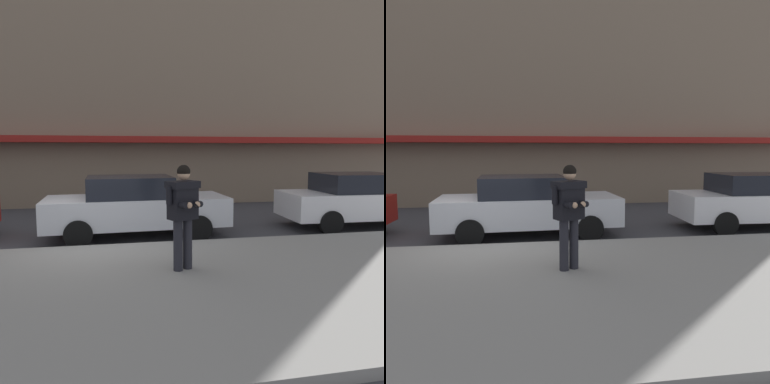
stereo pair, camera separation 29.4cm
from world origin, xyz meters
The scene contains 7 objects.
ground_plane centered at (0.00, 0.00, 0.00)m, with size 80.00×80.00×0.00m, color #3D3D42.
sidewalk centered at (1.00, -2.85, 0.07)m, with size 32.00×5.30×0.14m, color gray.
curb_paint_line centered at (1.00, 0.05, 0.00)m, with size 28.00×0.12×0.01m, color silver.
storefront_facade centered at (1.00, 8.49, 7.87)m, with size 28.00×4.70×15.77m.
parked_sedan_mid centered at (0.95, 1.04, 0.79)m, with size 4.56×2.05×1.54m.
parked_sedan_far centered at (7.29, 1.05, 0.79)m, with size 4.55×2.03×1.54m.
man_texting_on_phone centered at (1.59, -2.25, 1.25)m, with size 0.62×0.65×1.81m.
Camera 2 is at (0.80, -8.47, 2.18)m, focal length 35.00 mm.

